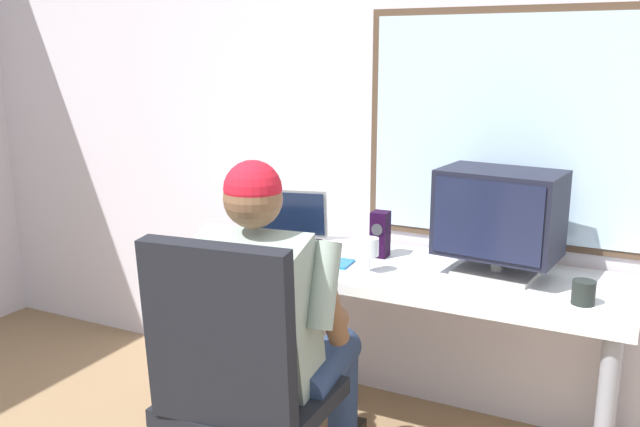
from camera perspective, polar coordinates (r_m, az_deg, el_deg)
wall_rear at (r=2.91m, az=14.16°, el=7.78°), size 5.89×0.08×2.66m
desk at (r=2.79m, az=6.32°, el=-6.21°), size 1.82×0.61×0.75m
office_chair at (r=2.20m, az=-7.12°, el=-13.53°), size 0.55×0.56×1.07m
person_seated at (r=2.39m, az=-4.06°, el=-9.41°), size 0.56×0.82×1.27m
crt_monitor at (r=2.64m, az=14.93°, el=-0.10°), size 0.47×0.34×0.41m
laptop at (r=3.03m, az=-2.97°, el=-1.43°), size 0.41×0.36×0.24m
wine_glass at (r=2.63m, az=4.22°, el=-3.01°), size 0.07×0.07×0.14m
desk_speaker at (r=2.85m, az=5.11°, el=-1.74°), size 0.07×0.08×0.19m
cd_case at (r=2.76m, az=1.17°, el=-4.17°), size 0.15×0.13×0.01m
coffee_mug at (r=2.49m, az=21.40°, el=-6.24°), size 0.08×0.08×0.08m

